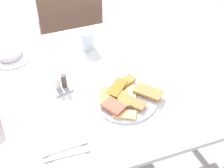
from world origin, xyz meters
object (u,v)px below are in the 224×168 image
at_px(salad_plate_greens, 10,54).
at_px(fork, 67,156).
at_px(pide_platter, 125,98).
at_px(spoon, 65,148).
at_px(paper_napkin, 66,152).
at_px(dining_table, 104,93).
at_px(dining_chair, 71,32).
at_px(drinking_glass, 87,40).
at_px(condiment_caddy, 61,85).

relative_size(salad_plate_greens, fork, 1.12).
bearing_deg(fork, salad_plate_greens, 103.39).
height_order(pide_platter, spoon, pide_platter).
bearing_deg(fork, paper_napkin, 92.27).
distance_m(dining_table, salad_plate_greens, 0.53).
bearing_deg(dining_chair, paper_napkin, -103.81).
distance_m(pide_platter, spoon, 0.37).
height_order(salad_plate_greens, paper_napkin, salad_plate_greens).
relative_size(dining_chair, fork, 4.92).
distance_m(paper_napkin, fork, 0.02).
distance_m(drinking_glass, fork, 0.69).
bearing_deg(condiment_caddy, dining_chair, 74.51).
relative_size(paper_napkin, condiment_caddy, 1.17).
relative_size(pide_platter, salad_plate_greens, 1.54).
bearing_deg(dining_chair, dining_table, -90.70).
xyz_separation_m(drinking_glass, spoon, (-0.27, -0.60, -0.05)).
xyz_separation_m(dining_table, condiment_caddy, (-0.20, 0.02, 0.10)).
xyz_separation_m(dining_table, fork, (-0.27, -0.35, 0.08)).
distance_m(pide_platter, fork, 0.39).
xyz_separation_m(dining_table, dining_chair, (0.01, 0.79, -0.16)).
height_order(drinking_glass, condiment_caddy, drinking_glass).
xyz_separation_m(pide_platter, fork, (-0.32, -0.21, -0.01)).
bearing_deg(dining_table, paper_napkin, -128.38).
bearing_deg(salad_plate_greens, fork, -78.88).
bearing_deg(spoon, pide_platter, 25.43).
bearing_deg(condiment_caddy, fork, -99.65).
xyz_separation_m(dining_table, paper_napkin, (-0.27, -0.34, 0.08)).
bearing_deg(fork, pide_platter, 35.17).
distance_m(fork, spoon, 0.04).
distance_m(drinking_glass, paper_napkin, 0.68).
height_order(dining_table, spoon, spoon).
bearing_deg(drinking_glass, pide_platter, -82.24).
bearing_deg(dining_table, drinking_glass, 90.19).
distance_m(pide_platter, salad_plate_greens, 0.66).
bearing_deg(salad_plate_greens, paper_napkin, -78.59).
relative_size(dining_table, paper_napkin, 9.78).
xyz_separation_m(pide_platter, paper_napkin, (-0.32, -0.19, -0.01)).
bearing_deg(dining_table, fork, -126.93).
relative_size(dining_table, spoon, 6.31).
bearing_deg(condiment_caddy, salad_plate_greens, 122.31).
bearing_deg(condiment_caddy, dining_table, -5.83).
bearing_deg(drinking_glass, condiment_caddy, -127.43).
bearing_deg(pide_platter, fork, -147.10).
bearing_deg(dining_chair, spoon, -104.02).
distance_m(dining_table, spoon, 0.42).
distance_m(dining_table, paper_napkin, 0.44).
bearing_deg(salad_plate_greens, condiment_caddy, -57.69).
xyz_separation_m(drinking_glass, fork, (-0.27, -0.64, -0.05)).
bearing_deg(condiment_caddy, spoon, -100.65).
relative_size(paper_napkin, spoon, 0.64).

